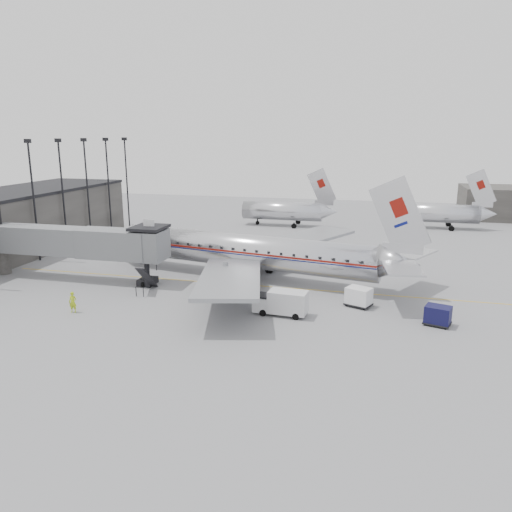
# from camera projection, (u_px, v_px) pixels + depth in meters

# --- Properties ---
(ground) EXTENTS (160.00, 160.00, 0.00)m
(ground) POSITION_uv_depth(u_px,v_px,m) (219.00, 302.00, 48.37)
(ground) COLOR slate
(ground) RESTS_ON ground
(apron_line) EXTENTS (60.00, 0.15, 0.01)m
(apron_line) POSITION_uv_depth(u_px,v_px,m) (263.00, 286.00, 53.31)
(apron_line) COLOR gold
(apron_line) RESTS_ON ground
(jet_bridge) EXTENTS (21.00, 6.20, 7.10)m
(jet_bridge) POSITION_uv_depth(u_px,v_px,m) (84.00, 243.00, 54.73)
(jet_bridge) COLOR #595B5D
(jet_bridge) RESTS_ON ground
(floodlight_masts) EXTENTS (0.90, 42.25, 15.25)m
(floodlight_masts) POSITION_uv_depth(u_px,v_px,m) (49.00, 193.00, 65.07)
(floodlight_masts) COLOR black
(floodlight_masts) RESTS_ON ground
(distant_aircraft_near) EXTENTS (16.39, 3.20, 10.26)m
(distant_aircraft_near) POSITION_uv_depth(u_px,v_px,m) (283.00, 210.00, 87.71)
(distant_aircraft_near) COLOR silver
(distant_aircraft_near) RESTS_ON ground
(distant_aircraft_mid) EXTENTS (16.39, 3.20, 10.26)m
(distant_aircraft_mid) POSITION_uv_depth(u_px,v_px,m) (437.00, 212.00, 85.37)
(distant_aircraft_mid) COLOR silver
(distant_aircraft_mid) RESTS_ON ground
(airliner) EXTENTS (37.97, 34.88, 12.11)m
(airliner) POSITION_uv_depth(u_px,v_px,m) (250.00, 251.00, 55.81)
(airliner) COLOR silver
(airliner) RESTS_ON ground
(service_van) EXTENTS (4.94, 2.22, 2.26)m
(service_van) POSITION_uv_depth(u_px,v_px,m) (281.00, 302.00, 44.67)
(service_van) COLOR silver
(service_van) RESTS_ON ground
(baggage_cart_navy) EXTENTS (2.54, 2.20, 1.69)m
(baggage_cart_navy) POSITION_uv_depth(u_px,v_px,m) (438.00, 315.00, 42.30)
(baggage_cart_navy) COLOR #0E0D36
(baggage_cart_navy) RESTS_ON ground
(baggage_cart_white) EXTENTS (2.81, 2.52, 1.82)m
(baggage_cart_white) POSITION_uv_depth(u_px,v_px,m) (359.00, 296.00, 46.93)
(baggage_cart_white) COLOR white
(baggage_cart_white) RESTS_ON ground
(ramp_worker) EXTENTS (0.76, 0.55, 1.94)m
(ramp_worker) POSITION_uv_depth(u_px,v_px,m) (73.00, 302.00, 45.30)
(ramp_worker) COLOR #A5C417
(ramp_worker) RESTS_ON ground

